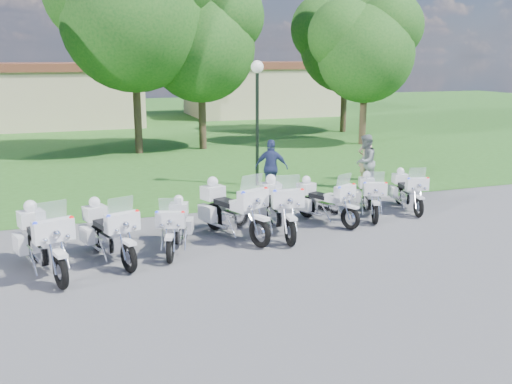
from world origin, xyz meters
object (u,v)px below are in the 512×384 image
object	(u,v)px
motorcycle_1	(109,231)
motorcycle_5	(324,201)
motorcycle_6	(370,195)
lamp_post	(257,93)
bystander_c	(271,168)
motorcycle_0	(43,240)
motorcycle_2	(175,225)
bystander_a	(366,158)
motorcycle_3	(232,209)
bystander_b	(365,162)
motorcycle_7	(408,190)
motorcycle_4	(279,207)

from	to	relation	value
motorcycle_1	motorcycle_5	size ratio (longest dim) A/B	1.12
motorcycle_6	lamp_post	xyz separation A→B (m)	(-1.77, 4.82, 2.70)
lamp_post	bystander_c	distance (m)	2.84
motorcycle_0	motorcycle_1	world-z (taller)	motorcycle_0
motorcycle_2	motorcycle_5	xyz separation A→B (m)	(4.39, 0.94, 0.02)
motorcycle_5	bystander_a	world-z (taller)	bystander_a
motorcycle_3	bystander_c	world-z (taller)	bystander_c
bystander_a	motorcycle_1	bearing A→B (deg)	43.62
motorcycle_6	bystander_b	size ratio (longest dim) A/B	1.08
motorcycle_3	motorcycle_1	bearing A→B (deg)	-8.14
motorcycle_0	lamp_post	bearing A→B (deg)	-154.10
motorcycle_7	bystander_b	xyz separation A→B (m)	(0.18, 2.88, 0.36)
lamp_post	motorcycle_7	bearing A→B (deg)	-55.30
motorcycle_0	motorcycle_2	xyz separation A→B (m)	(2.94, 0.54, -0.13)
motorcycle_0	bystander_b	size ratio (longest dim) A/B	1.34
motorcycle_5	motorcycle_6	world-z (taller)	motorcycle_5
motorcycle_5	lamp_post	size ratio (longest dim) A/B	0.47
motorcycle_3	motorcycle_0	bearing A→B (deg)	-7.37
motorcycle_4	motorcycle_7	size ratio (longest dim) A/B	1.23
motorcycle_0	motorcycle_2	size ratio (longest dim) A/B	1.23
motorcycle_0	motorcycle_6	xyz separation A→B (m)	(8.89, 1.68, -0.13)
motorcycle_3	lamp_post	size ratio (longest dim) A/B	0.57
motorcycle_1	motorcycle_4	world-z (taller)	motorcycle_4
bystander_c	motorcycle_3	bearing A→B (deg)	83.02
motorcycle_0	motorcycle_6	distance (m)	9.05
lamp_post	motorcycle_5	bearing A→B (deg)	-87.61
motorcycle_4	motorcycle_5	world-z (taller)	motorcycle_4
motorcycle_1	bystander_c	size ratio (longest dim) A/B	1.25
motorcycle_1	motorcycle_5	bearing A→B (deg)	172.60
motorcycle_6	bystander_a	size ratio (longest dim) A/B	1.25
motorcycle_2	motorcycle_7	xyz separation A→B (m)	(7.37, 1.36, -0.01)
motorcycle_6	bystander_a	xyz separation A→B (m)	(2.37, 4.36, 0.22)
motorcycle_2	motorcycle_7	world-z (taller)	motorcycle_2
motorcycle_3	motorcycle_5	bearing A→B (deg)	167.70
bystander_c	lamp_post	bearing A→B (deg)	-65.46
motorcycle_4	motorcycle_6	distance (m)	3.22
motorcycle_0	motorcycle_5	distance (m)	7.48
motorcycle_1	motorcycle_5	world-z (taller)	motorcycle_1
motorcycle_2	lamp_post	xyz separation A→B (m)	(4.18, 5.96, 2.69)
motorcycle_2	motorcycle_7	bearing A→B (deg)	-150.05
motorcycle_7	lamp_post	world-z (taller)	lamp_post
motorcycle_4	motorcycle_7	xyz separation A→B (m)	(4.56, 0.94, -0.13)
motorcycle_1	motorcycle_3	bearing A→B (deg)	174.56
motorcycle_5	motorcycle_6	size ratio (longest dim) A/B	1.02
motorcycle_4	motorcycle_6	world-z (taller)	motorcycle_4
motorcycle_1	bystander_a	world-z (taller)	bystander_a
motorcycle_2	motorcycle_4	xyz separation A→B (m)	(2.81, 0.42, 0.12)
motorcycle_3	motorcycle_4	xyz separation A→B (m)	(1.24, -0.11, -0.02)
motorcycle_4	motorcycle_7	bearing A→B (deg)	-162.42
motorcycle_1	bystander_a	bearing A→B (deg)	-168.12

